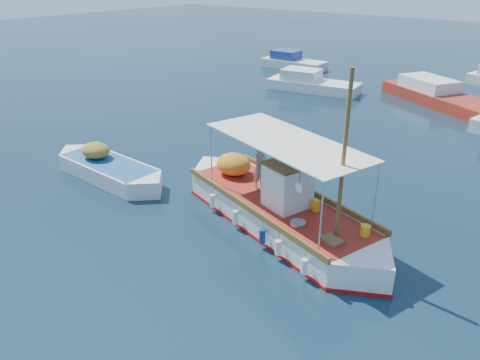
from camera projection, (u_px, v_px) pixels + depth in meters
The scene contains 6 objects.
ground at pixel (259, 228), 17.32m from camera, with size 160.00×160.00×0.00m, color black.
fishing_caique at pixel (276, 209), 17.48m from camera, with size 10.26×5.02×6.53m.
dinghy at pixel (108, 170), 21.35m from camera, with size 6.97×2.08×1.70m.
bg_boat_nw at pixel (311, 84), 36.18m from camera, with size 7.28×3.51×1.80m.
bg_boat_n at pixel (439, 97), 32.77m from camera, with size 9.70×7.18×1.80m.
bg_boat_far_w at pixel (292, 63), 44.20m from camera, with size 6.13×2.53×1.80m.
Camera 1 is at (8.79, -12.17, 8.84)m, focal length 35.00 mm.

